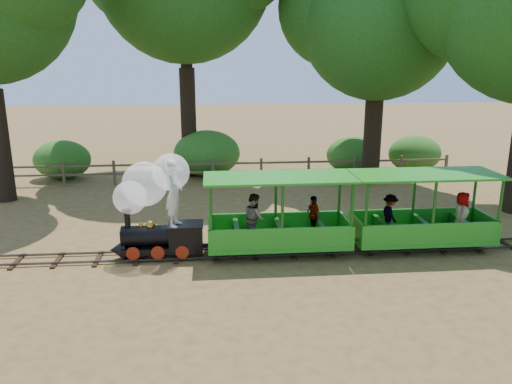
{
  "coord_description": "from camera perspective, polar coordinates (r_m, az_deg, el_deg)",
  "views": [
    {
      "loc": [
        -1.06,
        -12.18,
        4.96
      ],
      "look_at": [
        0.1,
        0.5,
        1.56
      ],
      "focal_mm": 35.0,
      "sensor_mm": 36.0,
      "label": 1
    }
  ],
  "objects": [
    {
      "name": "ground",
      "position": [
        13.19,
        -0.22,
        -7.14
      ],
      "size": [
        90.0,
        90.0,
        0.0
      ],
      "primitive_type": "plane",
      "color": "olive",
      "rests_on": "ground"
    },
    {
      "name": "track",
      "position": [
        13.16,
        -0.22,
        -6.87
      ],
      "size": [
        22.0,
        1.0,
        0.1
      ],
      "color": "#3F3D3A",
      "rests_on": "ground"
    },
    {
      "name": "locomotive",
      "position": [
        12.78,
        -11.59,
        -0.77
      ],
      "size": [
        2.39,
        1.13,
        2.74
      ],
      "color": "black",
      "rests_on": "ground"
    },
    {
      "name": "carriage_front",
      "position": [
        12.97,
        2.43,
        -3.69
      ],
      "size": [
        3.83,
        1.56,
        1.99
      ],
      "color": "green",
      "rests_on": "track"
    },
    {
      "name": "carriage_rear",
      "position": [
        14.0,
        18.49,
        -3.08
      ],
      "size": [
        3.83,
        1.56,
        1.99
      ],
      "color": "green",
      "rests_on": "track"
    },
    {
      "name": "oak_ne",
      "position": [
        20.88,
        13.82,
        19.27
      ],
      "size": [
        7.58,
        6.67,
        9.41
      ],
      "color": "#2D2116",
      "rests_on": "ground"
    },
    {
      "name": "fence",
      "position": [
        20.67,
        -2.16,
        2.7
      ],
      "size": [
        18.1,
        0.1,
        1.0
      ],
      "color": "brown",
      "rests_on": "ground"
    },
    {
      "name": "shrub_west",
      "position": [
        22.76,
        -21.27,
        3.46
      ],
      "size": [
        2.39,
        1.84,
        1.65
      ],
      "primitive_type": "ellipsoid",
      "color": "#2D6B1E",
      "rests_on": "ground"
    },
    {
      "name": "shrub_mid_w",
      "position": [
        21.84,
        -5.62,
        4.43
      ],
      "size": [
        2.89,
        2.22,
        2.0
      ],
      "primitive_type": "ellipsoid",
      "color": "#2D6B1E",
      "rests_on": "ground"
    },
    {
      "name": "shrub_mid_e",
      "position": [
        22.76,
        10.99,
        4.19
      ],
      "size": [
        2.36,
        1.82,
        1.63
      ],
      "primitive_type": "ellipsoid",
      "color": "#2D6B1E",
      "rests_on": "ground"
    },
    {
      "name": "shrub_east",
      "position": [
        23.72,
        17.7,
        4.2
      ],
      "size": [
        2.39,
        1.84,
        1.65
      ],
      "primitive_type": "ellipsoid",
      "color": "#2D6B1E",
      "rests_on": "ground"
    }
  ]
}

